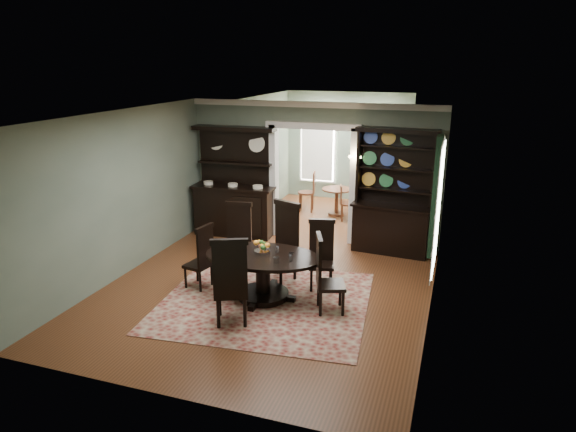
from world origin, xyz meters
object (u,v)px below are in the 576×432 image
sideboard (235,198)px  parlor_table (337,198)px  dining_table (263,268)px  welsh_dresser (393,209)px

sideboard → parlor_table: (1.84, 2.18, -0.40)m
dining_table → sideboard: 3.42m
dining_table → parlor_table: 5.06m
parlor_table → sideboard: bearing=-130.2°
sideboard → parlor_table: bearing=46.4°
parlor_table → welsh_dresser: bearing=-52.2°
sideboard → welsh_dresser: size_ratio=0.96×
dining_table → sideboard: (-1.80, 2.89, 0.32)m
dining_table → welsh_dresser: size_ratio=0.79×
dining_table → welsh_dresser: bearing=55.2°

